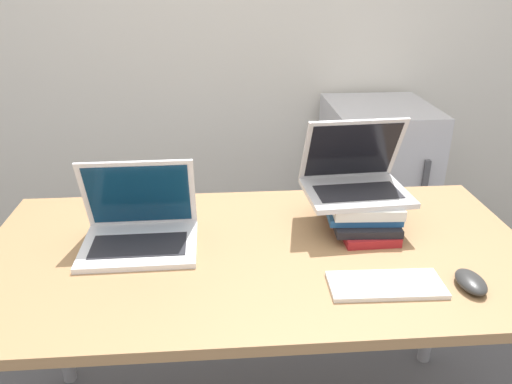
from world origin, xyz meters
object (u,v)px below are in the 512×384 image
wireless_keyboard (386,285)px  mini_fridge (372,192)px  mouse (471,282)px  laptop_left (139,228)px  book_stack (361,212)px  laptop_on_books (355,178)px

wireless_keyboard → mini_fridge: 1.35m
mouse → mini_fridge: size_ratio=0.12×
laptop_left → book_stack: size_ratio=1.13×
laptop_left → mini_fridge: size_ratio=0.36×
laptop_left → mouse: 0.90m
wireless_keyboard → mouse: mouse is taller
book_stack → laptop_on_books: size_ratio=0.91×
laptop_on_books → mini_fridge: laptop_on_books is taller
laptop_left → mini_fridge: laptop_left is taller
book_stack → mini_fridge: (0.35, 0.94, -0.37)m
book_stack → wireless_keyboard: (-0.02, -0.32, -0.04)m
laptop_left → mini_fridge: 1.46m
mini_fridge → laptop_left: bearing=-135.6°
laptop_on_books → mini_fridge: (0.37, 0.90, -0.47)m
laptop_on_books → mini_fridge: size_ratio=0.35×
laptop_left → wireless_keyboard: (0.64, -0.27, -0.04)m
mouse → laptop_on_books: bearing=119.2°
mini_fridge → laptop_on_books: bearing=-112.1°
book_stack → mouse: size_ratio=2.60×
laptop_on_books → mouse: laptop_on_books is taller
book_stack → mini_fridge: mini_fridge is taller
laptop_left → wireless_keyboard: size_ratio=1.13×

